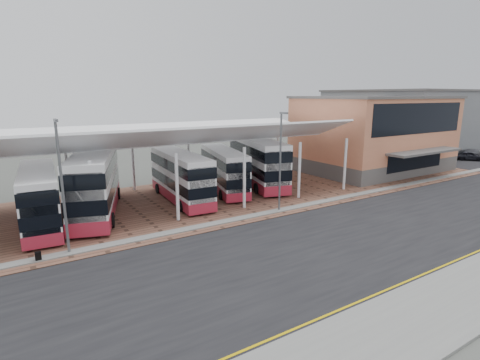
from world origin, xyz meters
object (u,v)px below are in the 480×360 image
(terminal, at_px, (374,133))
(bus_3, at_px, (181,177))
(bus_5, at_px, (257,162))
(carpark_car_a, at_px, (469,156))
(bus_1, at_px, (40,198))
(bus_4, at_px, (224,171))
(carpark_car_b, at_px, (475,153))
(bus_2, at_px, (95,183))

(terminal, xyz_separation_m, bus_3, (-26.58, -0.46, -2.45))
(bus_5, relative_size, carpark_car_a, 3.13)
(bus_1, xyz_separation_m, bus_4, (16.26, 1.92, -0.03))
(bus_1, relative_size, bus_4, 1.00)
(bus_1, distance_m, bus_3, 11.32)
(bus_4, distance_m, carpark_car_b, 42.39)
(bus_3, height_order, carpark_car_a, bus_3)
(terminal, relative_size, bus_4, 1.79)
(bus_1, bearing_deg, carpark_car_b, 3.45)
(bus_2, xyz_separation_m, bus_5, (16.56, 1.32, -0.06))
(bus_4, xyz_separation_m, carpark_car_a, (39.14, -3.64, -1.37))
(carpark_car_a, bearing_deg, bus_4, 134.63)
(carpark_car_a, xyz_separation_m, carpark_car_b, (3.12, 0.65, -0.01))
(bus_3, xyz_separation_m, carpark_car_a, (44.13, -2.70, -1.47))
(bus_1, distance_m, bus_4, 16.38)
(bus_3, relative_size, bus_5, 0.88)
(carpark_car_a, bearing_deg, bus_1, 138.16)
(carpark_car_a, bearing_deg, terminal, 129.74)
(bus_1, height_order, bus_2, bus_2)
(bus_4, xyz_separation_m, bus_5, (4.35, 0.46, 0.37))
(bus_2, relative_size, carpark_car_b, 2.77)
(bus_5, bearing_deg, bus_3, -155.81)
(terminal, xyz_separation_m, bus_2, (-33.81, -0.38, -2.13))
(bus_3, distance_m, carpark_car_a, 44.24)
(terminal, height_order, bus_2, terminal)
(bus_1, relative_size, bus_5, 0.85)
(bus_4, height_order, bus_5, bus_5)
(bus_2, distance_m, bus_4, 12.25)
(terminal, height_order, carpark_car_a, terminal)
(bus_1, bearing_deg, bus_2, 19.16)
(carpark_car_a, bearing_deg, bus_3, 136.45)
(bus_2, relative_size, bus_4, 1.20)
(bus_2, xyz_separation_m, bus_3, (7.23, -0.09, -0.33))
(carpark_car_b, bearing_deg, carpark_car_a, 170.70)
(carpark_car_b, bearing_deg, bus_4, 154.82)
(bus_2, xyz_separation_m, bus_4, (12.21, 0.86, -0.42))
(bus_5, relative_size, carpark_car_b, 2.71)
(bus_1, relative_size, carpark_car_b, 2.31)
(carpark_car_a, bearing_deg, bus_2, 136.84)
(terminal, relative_size, bus_2, 1.49)
(bus_2, distance_m, bus_5, 16.61)
(bus_3, bearing_deg, terminal, 5.27)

